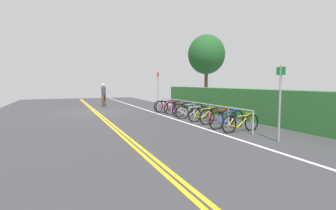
# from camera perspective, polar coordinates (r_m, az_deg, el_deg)

# --- Properties ---
(ground_plane) EXTENTS (30.46, 11.94, 0.05)m
(ground_plane) POSITION_cam_1_polar(r_m,az_deg,el_deg) (16.49, -15.54, -1.58)
(ground_plane) COLOR #353538
(centre_line_yellow_inner) EXTENTS (27.42, 0.10, 0.00)m
(centre_line_yellow_inner) POSITION_cam_1_polar(r_m,az_deg,el_deg) (16.48, -15.82, -1.49)
(centre_line_yellow_inner) COLOR gold
(centre_line_yellow_inner) RESTS_ON ground_plane
(centre_line_yellow_outer) EXTENTS (27.42, 0.10, 0.00)m
(centre_line_yellow_outer) POSITION_cam_1_polar(r_m,az_deg,el_deg) (16.50, -15.26, -1.48)
(centre_line_yellow_outer) COLOR gold
(centre_line_yellow_outer) RESTS_ON ground_plane
(bike_lane_stripe_white) EXTENTS (27.42, 0.12, 0.00)m
(bike_lane_stripe_white) POSITION_cam_1_polar(r_m,az_deg,el_deg) (17.15, -4.84, -1.08)
(bike_lane_stripe_white) COLOR white
(bike_lane_stripe_white) RESTS_ON ground_plane
(bike_rack) EXTENTS (8.63, 0.05, 0.84)m
(bike_rack) POSITION_cam_1_polar(r_m,az_deg,el_deg) (12.92, 5.76, -0.26)
(bike_rack) COLOR #9EA0A5
(bike_rack) RESTS_ON ground_plane
(bicycle_0) EXTENTS (0.67, 1.69, 0.74)m
(bicycle_0) POSITION_cam_1_polar(r_m,az_deg,el_deg) (16.31, -0.65, -0.17)
(bicycle_0) COLOR black
(bicycle_0) RESTS_ON ground_plane
(bicycle_1) EXTENTS (0.46, 1.86, 0.79)m
(bicycle_1) POSITION_cam_1_polar(r_m,az_deg,el_deg) (15.49, 0.54, -0.34)
(bicycle_1) COLOR black
(bicycle_1) RESTS_ON ground_plane
(bicycle_2) EXTENTS (0.46, 1.75, 0.75)m
(bicycle_2) POSITION_cam_1_polar(r_m,az_deg,el_deg) (14.72, 2.41, -0.68)
(bicycle_2) COLOR black
(bicycle_2) RESTS_ON ground_plane
(bicycle_3) EXTENTS (0.46, 1.78, 0.75)m
(bicycle_3) POSITION_cam_1_polar(r_m,az_deg,el_deg) (13.82, 4.36, -1.06)
(bicycle_3) COLOR black
(bicycle_3) RESTS_ON ground_plane
(bicycle_4) EXTENTS (0.66, 1.59, 0.69)m
(bicycle_4) POSITION_cam_1_polar(r_m,az_deg,el_deg) (12.96, 5.28, -1.60)
(bicycle_4) COLOR black
(bicycle_4) RESTS_ON ground_plane
(bicycle_5) EXTENTS (0.46, 1.68, 0.69)m
(bicycle_5) POSITION_cam_1_polar(r_m,az_deg,el_deg) (12.12, 7.94, -2.07)
(bicycle_5) COLOR black
(bicycle_5) RESTS_ON ground_plane
(bicycle_6) EXTENTS (0.46, 1.72, 0.72)m
(bicycle_6) POSITION_cam_1_polar(r_m,az_deg,el_deg) (11.36, 10.89, -2.51)
(bicycle_6) COLOR black
(bicycle_6) RESTS_ON ground_plane
(bicycle_7) EXTENTS (0.46, 1.76, 0.75)m
(bicycle_7) POSITION_cam_1_polar(r_m,az_deg,el_deg) (10.43, 12.77, -3.11)
(bicycle_7) COLOR black
(bicycle_7) RESTS_ON ground_plane
(bicycle_8) EXTENTS (0.46, 1.73, 0.69)m
(bicycle_8) POSITION_cam_1_polar(r_m,az_deg,el_deg) (9.82, 15.62, -3.84)
(bicycle_8) COLOR black
(bicycle_8) RESTS_ON ground_plane
(pedestrian) EXTENTS (0.40, 0.35, 1.75)m
(pedestrian) POSITION_cam_1_polar(r_m,az_deg,el_deg) (19.84, -13.93, 2.53)
(pedestrian) COLOR #4C3826
(pedestrian) RESTS_ON ground_plane
(sign_post_near) EXTENTS (0.36, 0.06, 2.50)m
(sign_post_near) POSITION_cam_1_polar(r_m,az_deg,el_deg) (17.18, -2.24, 3.91)
(sign_post_near) COLOR gray
(sign_post_near) RESTS_ON ground_plane
(sign_post_far) EXTENTS (0.36, 0.06, 2.31)m
(sign_post_far) POSITION_cam_1_polar(r_m,az_deg,el_deg) (8.42, 23.33, 1.81)
(sign_post_far) COLOR gray
(sign_post_far) RESTS_ON ground_plane
(hedge_backdrop) EXTENTS (17.58, 0.95, 1.49)m
(hedge_backdrop) POSITION_cam_1_polar(r_m,az_deg,el_deg) (12.97, 17.96, 0.07)
(hedge_backdrop) COLOR #2D6B30
(hedge_backdrop) RESTS_ON ground_plane
(tree_near_left) EXTENTS (2.78, 2.78, 5.40)m
(tree_near_left) POSITION_cam_1_polar(r_m,az_deg,el_deg) (20.25, 8.42, 10.85)
(tree_near_left) COLOR brown
(tree_near_left) RESTS_ON ground_plane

